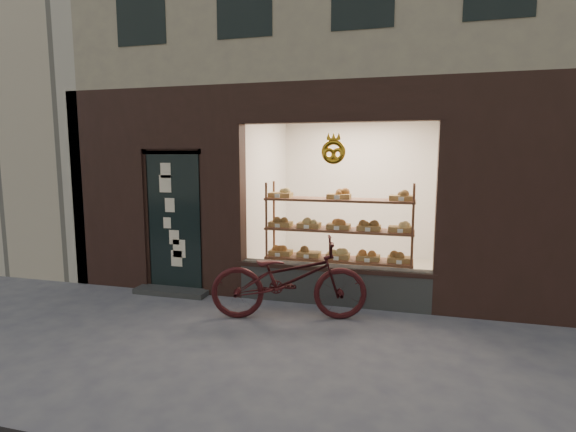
% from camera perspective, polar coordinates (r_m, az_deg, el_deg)
% --- Properties ---
extents(ground, '(90.00, 90.00, 0.00)m').
position_cam_1_polar(ground, '(4.79, -4.53, -18.44)').
color(ground, '#494B56').
extents(display_shelf, '(2.20, 0.45, 1.70)m').
position_cam_1_polar(display_shelf, '(6.78, 6.40, -3.07)').
color(display_shelf, '#54311B').
rests_on(display_shelf, ground).
extents(bicycle, '(2.12, 1.17, 1.06)m').
position_cam_1_polar(bicycle, '(5.84, 0.08, -7.97)').
color(bicycle, '#350F11').
rests_on(bicycle, ground).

